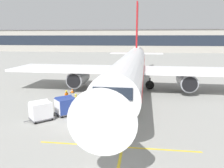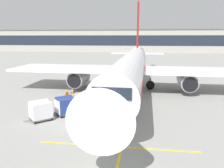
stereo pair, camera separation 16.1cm
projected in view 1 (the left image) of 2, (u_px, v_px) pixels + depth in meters
The scene contains 12 objects.
ground_plane at pixel (82, 124), 20.95m from camera, with size 600.00×600.00×0.00m, color gray.
parked_airplane at pixel (131, 66), 33.68m from camera, with size 36.63×46.86×15.54m.
belt_loader at pixel (92, 99), 26.20m from camera, with size 4.78×4.45×3.05m.
baggage_cart_lead at pixel (66, 105), 23.30m from camera, with size 2.55×2.54×1.91m.
baggage_cart_second at pixel (41, 110), 21.75m from camera, with size 2.55×2.54×1.91m.
ground_crew_by_loader at pixel (79, 103), 24.23m from camera, with size 0.43×0.45×1.74m.
ground_crew_by_carts at pixel (67, 96), 26.86m from camera, with size 0.34×0.55×1.74m.
ground_crew_marshaller at pixel (76, 100), 25.12m from camera, with size 0.43×0.44×1.74m.
safety_cone_engine_keepout at pixel (72, 91), 32.62m from camera, with size 0.55×0.55×0.63m.
apron_guidance_line_lead_in at pixel (133, 91), 33.54m from camera, with size 0.20×110.00×0.01m.
apron_guidance_line_stop_bar at pixel (118, 147), 16.59m from camera, with size 12.00×0.20×0.01m.
terminal_building at pixel (110, 40), 129.30m from camera, with size 143.22×19.14×12.56m.
Camera 1 is at (5.42, -19.19, 7.95)m, focal length 35.99 mm.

